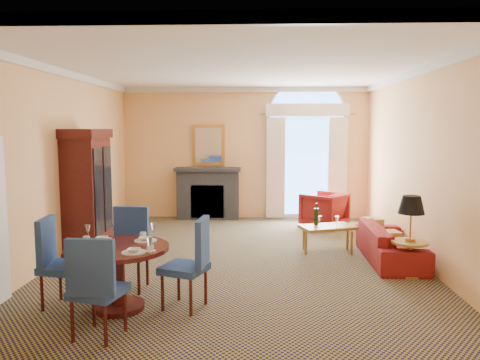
{
  "coord_description": "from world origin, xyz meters",
  "views": [
    {
      "loc": [
        0.32,
        -7.75,
        2.23
      ],
      "look_at": [
        0.0,
        0.5,
        1.3
      ],
      "focal_mm": 35.0,
      "sensor_mm": 36.0,
      "label": 1
    }
  ],
  "objects_px": {
    "armchair": "(324,210)",
    "coffee_table": "(327,227)",
    "dining_table": "(118,263)",
    "side_table": "(411,225)",
    "armoire": "(87,193)",
    "sofa": "(390,243)"
  },
  "relations": [
    {
      "from": "armchair",
      "to": "coffee_table",
      "type": "height_order",
      "value": "coffee_table"
    },
    {
      "from": "dining_table",
      "to": "side_table",
      "type": "height_order",
      "value": "side_table"
    },
    {
      "from": "side_table",
      "to": "coffee_table",
      "type": "bearing_deg",
      "value": 128.0
    },
    {
      "from": "side_table",
      "to": "armoire",
      "type": "bearing_deg",
      "value": 167.4
    },
    {
      "from": "armchair",
      "to": "side_table",
      "type": "relative_size",
      "value": 0.72
    },
    {
      "from": "armoire",
      "to": "sofa",
      "type": "xyz_separation_m",
      "value": [
        5.27,
        -0.37,
        -0.77
      ]
    },
    {
      "from": "armoire",
      "to": "dining_table",
      "type": "distance_m",
      "value": 2.99
    },
    {
      "from": "armoire",
      "to": "dining_table",
      "type": "xyz_separation_m",
      "value": [
        1.33,
        -2.64,
        -0.48
      ]
    },
    {
      "from": "sofa",
      "to": "dining_table",
      "type": "bearing_deg",
      "value": 121.24
    },
    {
      "from": "sofa",
      "to": "side_table",
      "type": "xyz_separation_m",
      "value": [
        0.05,
        -0.82,
        0.49
      ]
    },
    {
      "from": "armoire",
      "to": "sofa",
      "type": "relative_size",
      "value": 1.1
    },
    {
      "from": "sofa",
      "to": "armoire",
      "type": "bearing_deg",
      "value": 87.29
    },
    {
      "from": "armoire",
      "to": "armchair",
      "type": "xyz_separation_m",
      "value": [
        4.53,
        2.27,
        -0.67
      ]
    },
    {
      "from": "dining_table",
      "to": "coffee_table",
      "type": "height_order",
      "value": "dining_table"
    },
    {
      "from": "dining_table",
      "to": "armchair",
      "type": "bearing_deg",
      "value": 56.91
    },
    {
      "from": "sofa",
      "to": "coffee_table",
      "type": "bearing_deg",
      "value": 63.93
    },
    {
      "from": "armchair",
      "to": "armoire",
      "type": "bearing_deg",
      "value": -25.3
    },
    {
      "from": "armoire",
      "to": "side_table",
      "type": "relative_size",
      "value": 1.84
    },
    {
      "from": "sofa",
      "to": "coffee_table",
      "type": "height_order",
      "value": "coffee_table"
    },
    {
      "from": "dining_table",
      "to": "side_table",
      "type": "distance_m",
      "value": 4.25
    },
    {
      "from": "armchair",
      "to": "side_table",
      "type": "distance_m",
      "value": 3.57
    },
    {
      "from": "dining_table",
      "to": "side_table",
      "type": "bearing_deg",
      "value": 19.97
    }
  ]
}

